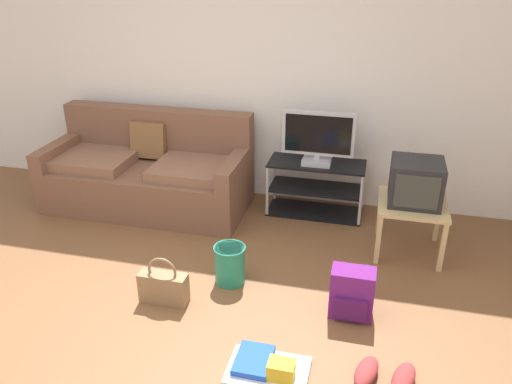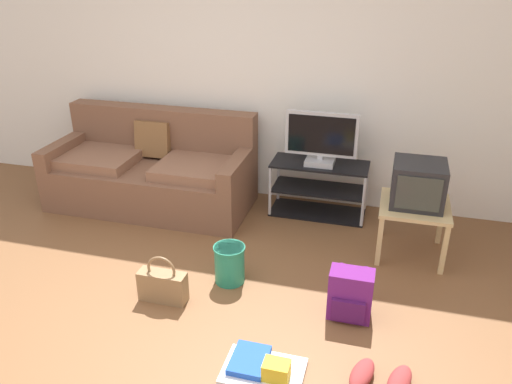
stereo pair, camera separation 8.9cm
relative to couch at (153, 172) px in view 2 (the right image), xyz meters
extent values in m
cube|color=brown|center=(0.79, -1.91, -0.35)|extent=(9.00, 9.80, 0.02)
cube|color=silver|center=(0.79, 0.54, 1.01)|extent=(9.00, 0.10, 2.70)
cube|color=brown|center=(0.00, -0.06, -0.12)|extent=(1.98, 0.89, 0.43)
cube|color=brown|center=(0.00, 0.29, 0.34)|extent=(1.98, 0.20, 0.50)
cube|color=brown|center=(-0.92, -0.06, 0.18)|extent=(0.14, 0.89, 0.19)
cube|color=brown|center=(0.92, -0.06, 0.18)|extent=(0.14, 0.89, 0.19)
cube|color=brown|center=(-0.54, -0.12, 0.14)|extent=(0.79, 0.62, 0.10)
cube|color=brown|center=(0.54, -0.12, 0.14)|extent=(0.79, 0.62, 0.10)
cube|color=brown|center=(-0.05, 0.17, 0.29)|extent=(0.36, 0.17, 0.37)
cube|color=black|center=(1.65, 0.20, 0.18)|extent=(0.91, 0.39, 0.02)
cube|color=black|center=(1.65, 0.20, -0.07)|extent=(0.88, 0.38, 0.02)
cube|color=black|center=(1.65, 0.20, -0.33)|extent=(0.91, 0.39, 0.02)
cylinder|color=#B7B7BC|center=(1.21, 0.02, -0.07)|extent=(0.03, 0.03, 0.53)
cylinder|color=#B7B7BC|center=(2.09, 0.02, -0.07)|extent=(0.03, 0.03, 0.53)
cylinder|color=#B7B7BC|center=(1.21, 0.38, -0.07)|extent=(0.03, 0.03, 0.53)
cylinder|color=#B7B7BC|center=(2.09, 0.38, -0.07)|extent=(0.03, 0.03, 0.53)
cube|color=#B2B2B7|center=(1.65, 0.18, 0.22)|extent=(0.27, 0.22, 0.05)
cube|color=#B2B2B7|center=(1.65, 0.18, 0.26)|extent=(0.05, 0.04, 0.04)
cube|color=#B2B2B7|center=(1.65, 0.18, 0.49)|extent=(0.67, 0.04, 0.41)
cube|color=black|center=(1.65, 0.16, 0.49)|extent=(0.61, 0.01, 0.35)
cube|color=tan|center=(2.52, -0.33, 0.11)|extent=(0.56, 0.56, 0.03)
cube|color=tan|center=(2.27, -0.58, -0.12)|extent=(0.04, 0.04, 0.44)
cube|color=tan|center=(2.77, -0.58, -0.12)|extent=(0.04, 0.04, 0.44)
cube|color=tan|center=(2.27, -0.08, -0.12)|extent=(0.04, 0.04, 0.44)
cube|color=tan|center=(2.77, -0.08, -0.12)|extent=(0.04, 0.04, 0.44)
cube|color=#232326|center=(2.52, -0.31, 0.31)|extent=(0.41, 0.40, 0.36)
cube|color=#333833|center=(2.52, -0.51, 0.31)|extent=(0.34, 0.01, 0.28)
cube|color=#661E70|center=(2.11, -1.30, -0.15)|extent=(0.30, 0.18, 0.37)
cube|color=#4C1654|center=(2.11, -1.41, -0.22)|extent=(0.23, 0.04, 0.16)
cylinder|color=#4C1654|center=(2.03, -1.19, -0.14)|extent=(0.04, 0.04, 0.29)
cylinder|color=#4C1654|center=(2.20, -1.19, -0.14)|extent=(0.04, 0.04, 0.29)
cube|color=olive|center=(0.77, -1.48, -0.22)|extent=(0.36, 0.13, 0.23)
torus|color=olive|center=(0.77, -1.48, -0.07)|extent=(0.22, 0.02, 0.22)
cylinder|color=#238466|center=(1.17, -1.12, -0.18)|extent=(0.23, 0.23, 0.31)
cylinder|color=#238466|center=(1.17, -1.12, -0.04)|extent=(0.25, 0.25, 0.02)
ellipsoid|color=#993333|center=(2.25, -1.89, -0.29)|extent=(0.19, 0.30, 0.09)
ellipsoid|color=#993333|center=(2.47, -1.89, -0.29)|extent=(0.20, 0.30, 0.09)
cube|color=silver|center=(1.67, -2.00, -0.32)|extent=(0.50, 0.33, 0.03)
cube|color=gold|center=(1.76, -2.04, -0.25)|extent=(0.16, 0.12, 0.11)
cube|color=blue|center=(1.57, -1.96, -0.29)|extent=(0.22, 0.28, 0.04)
camera|label=1|loc=(2.16, -4.29, 2.00)|focal=35.75mm
camera|label=2|loc=(2.25, -4.27, 2.00)|focal=35.75mm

